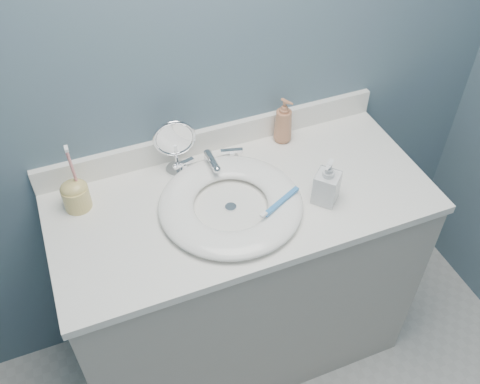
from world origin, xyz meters
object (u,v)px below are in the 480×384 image
makeup_mirror (175,144)px  toothbrush_holder (75,194)px  soap_bottle_amber (283,120)px  soap_bottle_clear (327,181)px

makeup_mirror → toothbrush_holder: size_ratio=0.85×
makeup_mirror → soap_bottle_amber: bearing=9.9°
makeup_mirror → soap_bottle_clear: (0.39, -0.31, -0.03)m
toothbrush_holder → makeup_mirror: bearing=8.0°
makeup_mirror → soap_bottle_clear: bearing=-30.5°
soap_bottle_clear → soap_bottle_amber: bearing=136.3°
soap_bottle_clear → toothbrush_holder: size_ratio=0.67×
soap_bottle_amber → toothbrush_holder: size_ratio=0.71×
soap_bottle_clear → makeup_mirror: bearing=-171.4°
makeup_mirror → soap_bottle_amber: (0.39, 0.02, -0.03)m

